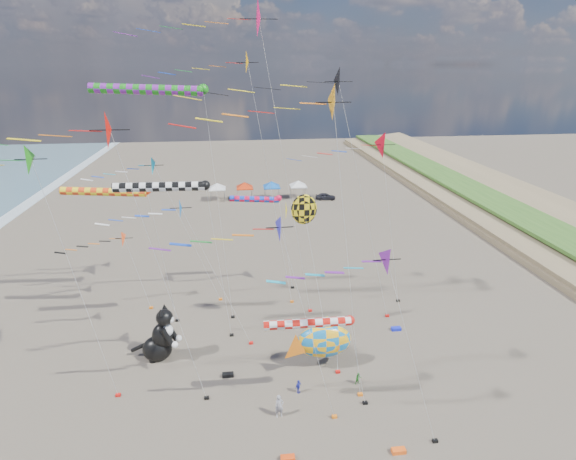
# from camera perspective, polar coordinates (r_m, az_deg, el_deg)

# --- Properties ---
(delta_kite_0) EXTENTS (10.78, 1.89, 14.04)m
(delta_kite_0) POSITION_cam_1_polar(r_m,az_deg,el_deg) (36.37, -13.80, 2.32)
(delta_kite_0) COLOR blue
(delta_kite_0) RESTS_ON ground
(delta_kite_1) EXTENTS (11.60, 2.30, 22.83)m
(delta_kite_1) POSITION_cam_1_polar(r_m,az_deg,el_deg) (27.23, 3.39, 15.54)
(delta_kite_1) COLOR #FF9D11
(delta_kite_1) RESTS_ON ground
(delta_kite_2) EXTENTS (10.25, 1.98, 15.90)m
(delta_kite_2) POSITION_cam_1_polar(r_m,az_deg,el_deg) (44.32, -15.80, 7.78)
(delta_kite_2) COLOR #10BBE0
(delta_kite_2) RESTS_ON ground
(delta_kite_3) EXTENTS (10.37, 2.12, 19.32)m
(delta_kite_3) POSITION_cam_1_polar(r_m,az_deg,el_deg) (32.14, -30.87, 7.26)
(delta_kite_3) COLOR #1D9418
(delta_kite_3) RESTS_ON ground
(delta_kite_4) EXTENTS (11.29, 2.13, 24.91)m
(delta_kite_4) POSITION_cam_1_polar(r_m,az_deg,el_deg) (41.45, -5.22, 20.05)
(delta_kite_4) COLOR orange
(delta_kite_4) RESTS_ON ground
(delta_kite_5) EXTENTS (10.24, 1.87, 15.36)m
(delta_kite_5) POSITION_cam_1_polar(r_m,az_deg,el_deg) (26.57, -1.74, -0.80)
(delta_kite_5) COLOR #1612CB
(delta_kite_5) RESTS_ON ground
(delta_kite_6) EXTENTS (8.44, 1.89, 8.36)m
(delta_kite_6) POSITION_cam_1_polar(r_m,az_deg,el_deg) (46.65, -21.52, -1.95)
(delta_kite_6) COLOR #FF531E
(delta_kite_6) RESTS_ON ground
(delta_kite_7) EXTENTS (9.78, 1.88, 13.96)m
(delta_kite_7) POSITION_cam_1_polar(r_m,az_deg,el_deg) (25.71, 12.71, -5.42)
(delta_kite_7) COLOR #77179A
(delta_kite_7) RESTS_ON ground
(delta_kite_8) EXTENTS (14.44, 3.32, 28.71)m
(delta_kite_8) POSITION_cam_1_polar(r_m,az_deg,el_deg) (39.63, -3.01, 24.97)
(delta_kite_8) COLOR #ED0E59
(delta_kite_8) RESTS_ON ground
(delta_kite_9) EXTENTS (15.17, 2.61, 21.29)m
(delta_kite_9) POSITION_cam_1_polar(r_m,az_deg,el_deg) (29.20, -23.91, 10.93)
(delta_kite_9) COLOR red
(delta_kite_9) RESTS_ON ground
(delta_kite_10) EXTENTS (11.29, 2.76, 18.10)m
(delta_kite_10) POSITION_cam_1_polar(r_m,az_deg,el_deg) (42.99, 11.42, 10.37)
(delta_kite_10) COLOR red
(delta_kite_10) RESTS_ON ground
(delta_kite_11) EXTENTS (17.29, 2.59, 23.68)m
(delta_kite_11) POSITION_cam_1_polar(r_m,az_deg,el_deg) (38.33, 5.54, 17.90)
(delta_kite_11) COLOR black
(delta_kite_11) RESTS_ON ground
(windsock_0) EXTENTS (6.74, 0.66, 10.89)m
(windsock_0) POSITION_cam_1_polar(r_m,az_deg,el_deg) (46.56, -3.87, 3.84)
(windsock_0) COLOR red
(windsock_0) RESTS_ON ground
(windsock_1) EXTENTS (7.56, 0.67, 7.59)m
(windsock_1) POSITION_cam_1_polar(r_m,az_deg,el_deg) (30.93, 3.14, -11.77)
(windsock_1) COLOR red
(windsock_1) RESTS_ON ground
(windsock_2) EXTENTS (8.94, 0.80, 14.80)m
(windsock_2) POSITION_cam_1_polar(r_m,az_deg,el_deg) (37.50, -15.36, 5.25)
(windsock_2) COLOR black
(windsock_2) RESTS_ON ground
(windsock_3) EXTENTS (10.74, 0.86, 22.12)m
(windsock_3) POSITION_cam_1_polar(r_m,az_deg,el_deg) (39.64, -16.84, 16.59)
(windsock_3) COLOR #188418
(windsock_3) RESTS_ON ground
(windsock_4) EXTENTS (8.93, 0.74, 13.66)m
(windsock_4) POSITION_cam_1_polar(r_m,az_deg,el_deg) (41.89, -21.82, 4.46)
(windsock_4) COLOR red
(windsock_4) RESTS_ON ground
(angelfish_kite) EXTENTS (3.74, 3.02, 13.47)m
(angelfish_kite) POSITION_cam_1_polar(r_m,az_deg,el_deg) (37.77, 1.75, 2.48)
(angelfish_kite) COLOR yellow
(angelfish_kite) RESTS_ON ground
(cat_inflatable) EXTENTS (4.08, 2.70, 5.05)m
(cat_inflatable) POSITION_cam_1_polar(r_m,az_deg,el_deg) (40.04, -16.08, -12.37)
(cat_inflatable) COLOR black
(cat_inflatable) RESTS_ON ground
(fish_inflatable) EXTENTS (6.06, 3.08, 4.78)m
(fish_inflatable) POSITION_cam_1_polar(r_m,az_deg,el_deg) (37.71, 4.53, -13.83)
(fish_inflatable) COLOR #1373BA
(fish_inflatable) RESTS_ON ground
(person_adult) EXTENTS (0.72, 0.54, 1.78)m
(person_adult) POSITION_cam_1_polar(r_m,az_deg,el_deg) (34.11, -1.12, -21.46)
(person_adult) COLOR #919099
(person_adult) RESTS_ON ground
(child_green) EXTENTS (0.57, 0.49, 1.03)m
(child_green) POSITION_cam_1_polar(r_m,az_deg,el_deg) (37.39, 8.94, -18.13)
(child_green) COLOR #1E7B1C
(child_green) RESTS_ON ground
(child_blue) EXTENTS (0.67, 0.65, 1.13)m
(child_blue) POSITION_cam_1_polar(r_m,az_deg,el_deg) (36.19, 1.33, -19.25)
(child_blue) COLOR #313ABE
(child_blue) RESTS_ON ground
(kite_bag_0) EXTENTS (0.90, 0.44, 0.30)m
(kite_bag_0) POSITION_cam_1_polar(r_m,az_deg,el_deg) (33.09, 13.87, -25.57)
(kite_bag_0) COLOR #FF5A15
(kite_bag_0) RESTS_ON ground
(kite_bag_1) EXTENTS (0.90, 0.44, 0.30)m
(kite_bag_1) POSITION_cam_1_polar(r_m,az_deg,el_deg) (38.22, -7.64, -17.77)
(kite_bag_1) COLOR black
(kite_bag_1) RESTS_ON ground
(kite_bag_2) EXTENTS (0.90, 0.44, 0.30)m
(kite_bag_2) POSITION_cam_1_polar(r_m,az_deg,el_deg) (31.90, -0.03, -27.01)
(kite_bag_2) COLOR #F04310
(kite_bag_2) RESTS_ON ground
(kite_bag_3) EXTENTS (0.90, 0.44, 0.30)m
(kite_bag_3) POSITION_cam_1_polar(r_m,az_deg,el_deg) (44.58, 13.57, -12.09)
(kite_bag_3) COLOR #1521D5
(kite_bag_3) RESTS_ON ground
(tent_row) EXTENTS (19.20, 4.20, 3.80)m
(tent_row) POSITION_cam_1_polar(r_m,az_deg,el_deg) (83.41, -3.82, 6.03)
(tent_row) COLOR silver
(tent_row) RESTS_ON ground
(parked_car) EXTENTS (3.89, 2.06, 1.26)m
(parked_car) POSITION_cam_1_polar(r_m,az_deg,el_deg) (83.74, 4.78, 4.28)
(parked_car) COLOR #26262D
(parked_car) RESTS_ON ground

